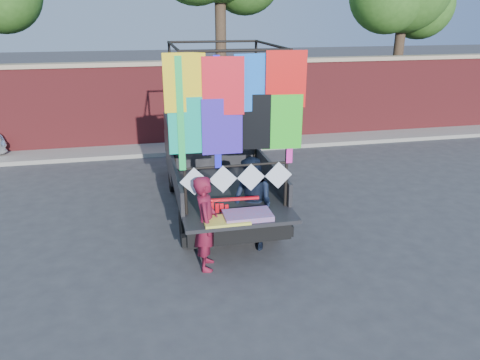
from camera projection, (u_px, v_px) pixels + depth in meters
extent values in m
plane|color=#38383A|center=(246.00, 241.00, 8.74)|extent=(90.00, 90.00, 0.00)
cube|color=maroon|center=(197.00, 105.00, 14.74)|extent=(30.00, 0.35, 2.50)
cube|color=tan|center=(196.00, 62.00, 14.29)|extent=(30.00, 0.45, 0.12)
cube|color=gray|center=(201.00, 147.00, 14.50)|extent=(30.00, 1.20, 0.12)
cylinder|color=#38281C|center=(221.00, 52.00, 15.53)|extent=(0.36, 0.36, 5.46)
cylinder|color=#38281C|center=(397.00, 62.00, 16.98)|extent=(0.36, 0.36, 4.55)
sphere|color=#2F621C|center=(420.00, 5.00, 16.85)|extent=(2.40, 2.40, 2.40)
cylinder|color=black|center=(174.00, 177.00, 11.04)|extent=(0.23, 0.69, 0.69)
cylinder|color=black|center=(187.00, 228.00, 8.45)|extent=(0.23, 0.69, 0.69)
cylinder|color=black|center=(241.00, 172.00, 11.37)|extent=(0.23, 0.69, 0.69)
cylinder|color=black|center=(274.00, 220.00, 8.77)|extent=(0.23, 0.69, 0.69)
cube|color=black|center=(218.00, 189.00, 9.80)|extent=(1.78, 4.39, 0.31)
cube|color=black|center=(225.00, 189.00, 8.98)|extent=(1.88, 2.41, 0.10)
cube|color=black|center=(176.00, 182.00, 8.72)|extent=(0.06, 2.41, 0.47)
cube|color=black|center=(271.00, 175.00, 9.08)|extent=(0.06, 2.41, 0.47)
cube|color=black|center=(215.00, 160.00, 9.98)|extent=(1.88, 0.06, 0.47)
cube|color=black|center=(208.00, 145.00, 10.90)|extent=(1.88, 1.67, 1.31)
cube|color=#8C9EAD|center=(211.00, 132.00, 10.32)|extent=(1.67, 0.06, 0.58)
cube|color=#8C9EAD|center=(203.00, 128.00, 11.55)|extent=(1.67, 0.10, 0.73)
cube|color=black|center=(201.00, 143.00, 12.04)|extent=(1.83, 0.94, 0.58)
cube|color=black|center=(241.00, 220.00, 7.63)|extent=(1.88, 0.58, 0.06)
cube|color=black|center=(238.00, 235.00, 7.98)|extent=(1.94, 0.16, 0.19)
cylinder|color=black|center=(183.00, 138.00, 7.33)|extent=(0.05, 0.05, 2.61)
cylinder|color=black|center=(172.00, 110.00, 9.35)|extent=(0.05, 0.05, 2.61)
cylinder|color=black|center=(288.00, 132.00, 7.67)|extent=(0.05, 0.05, 2.61)
cylinder|color=black|center=(255.00, 107.00, 9.69)|extent=(0.05, 0.05, 2.61)
cylinder|color=black|center=(236.00, 51.00, 7.06)|extent=(1.78, 0.05, 0.05)
cylinder|color=black|center=(213.00, 42.00, 9.07)|extent=(1.78, 0.05, 0.05)
cylinder|color=black|center=(173.00, 46.00, 7.89)|extent=(0.05, 2.25, 0.05)
cylinder|color=black|center=(271.00, 45.00, 8.23)|extent=(0.05, 2.25, 0.05)
cylinder|color=black|center=(237.00, 166.00, 7.68)|extent=(1.78, 0.04, 0.04)
cube|color=yellow|center=(186.00, 84.00, 7.04)|extent=(0.65, 0.02, 0.89)
cube|color=red|center=(220.00, 83.00, 7.11)|extent=(0.65, 0.02, 0.89)
cube|color=#1B73F9|center=(253.00, 82.00, 7.25)|extent=(0.65, 0.02, 0.89)
cube|color=red|center=(286.00, 81.00, 7.31)|extent=(0.65, 0.02, 0.89)
cube|color=#0CB58D|center=(188.00, 128.00, 7.27)|extent=(0.65, 0.02, 0.89)
cube|color=#3C25B9|center=(221.00, 127.00, 7.34)|extent=(0.65, 0.02, 0.89)
cube|color=black|center=(253.00, 125.00, 7.48)|extent=(0.65, 0.02, 0.89)
cube|color=green|center=(285.00, 124.00, 7.55)|extent=(0.65, 0.02, 0.89)
cube|color=#19CD53|center=(180.00, 115.00, 7.16)|extent=(0.10, 0.01, 1.78)
cube|color=#ED27AB|center=(291.00, 110.00, 7.52)|extent=(0.10, 0.01, 1.78)
cube|color=#1C1DFF|center=(217.00, 114.00, 7.28)|extent=(0.10, 0.01, 1.78)
cube|color=white|center=(194.00, 181.00, 7.58)|extent=(0.47, 0.01, 0.47)
cube|color=white|center=(223.00, 179.00, 7.68)|extent=(0.47, 0.01, 0.47)
cube|color=white|center=(251.00, 177.00, 7.77)|extent=(0.47, 0.01, 0.47)
cube|color=white|center=(278.00, 175.00, 7.87)|extent=(0.47, 0.01, 0.47)
cube|color=#E83344|center=(248.00, 215.00, 7.62)|extent=(0.78, 0.47, 0.08)
cube|color=#E0DE46|center=(226.00, 220.00, 7.49)|extent=(0.73, 0.42, 0.04)
imported|color=maroon|center=(206.00, 223.00, 7.59)|extent=(0.48, 0.64, 1.61)
imported|color=black|center=(252.00, 204.00, 8.24)|extent=(0.99, 1.04, 1.68)
cube|color=red|center=(230.00, 199.00, 7.83)|extent=(0.98, 0.10, 0.04)
cube|color=red|center=(212.00, 218.00, 7.85)|extent=(0.06, 0.02, 0.57)
cube|color=red|center=(217.00, 219.00, 7.88)|extent=(0.06, 0.02, 0.57)
cube|color=red|center=(222.00, 219.00, 7.90)|extent=(0.06, 0.02, 0.57)
cube|color=red|center=(227.00, 220.00, 7.92)|extent=(0.06, 0.02, 0.57)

